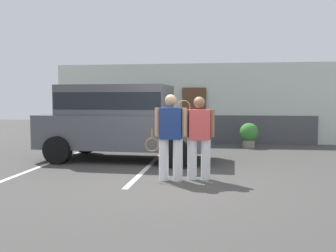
{
  "coord_description": "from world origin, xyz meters",
  "views": [
    {
      "loc": [
        0.98,
        -7.27,
        1.69
      ],
      "look_at": [
        -0.2,
        1.2,
        1.05
      ],
      "focal_mm": 39.38,
      "sensor_mm": 36.0,
      "label": 1
    }
  ],
  "objects_px": {
    "parked_suv": "(122,118)",
    "tennis_player_man": "(171,136)",
    "potted_plant_by_porch": "(249,134)",
    "tennis_player_woman": "(199,136)"
  },
  "relations": [
    {
      "from": "tennis_player_man",
      "to": "potted_plant_by_porch",
      "type": "bearing_deg",
      "value": -111.13
    },
    {
      "from": "tennis_player_man",
      "to": "potted_plant_by_porch",
      "type": "height_order",
      "value": "tennis_player_man"
    },
    {
      "from": "tennis_player_woman",
      "to": "potted_plant_by_porch",
      "type": "xyz_separation_m",
      "value": [
        1.43,
        5.24,
        -0.43
      ]
    },
    {
      "from": "parked_suv",
      "to": "potted_plant_by_porch",
      "type": "height_order",
      "value": "parked_suv"
    },
    {
      "from": "parked_suv",
      "to": "tennis_player_man",
      "type": "relative_size",
      "value": 2.64
    },
    {
      "from": "tennis_player_woman",
      "to": "potted_plant_by_porch",
      "type": "distance_m",
      "value": 5.44
    },
    {
      "from": "parked_suv",
      "to": "tennis_player_woman",
      "type": "bearing_deg",
      "value": -42.47
    },
    {
      "from": "tennis_player_woman",
      "to": "tennis_player_man",
      "type": "bearing_deg",
      "value": 8.39
    },
    {
      "from": "parked_suv",
      "to": "tennis_player_woman",
      "type": "height_order",
      "value": "parked_suv"
    },
    {
      "from": "tennis_player_man",
      "to": "tennis_player_woman",
      "type": "bearing_deg",
      "value": -164.03
    }
  ]
}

